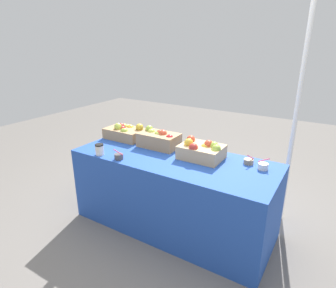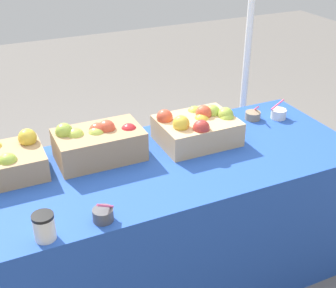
{
  "view_description": "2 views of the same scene",
  "coord_description": "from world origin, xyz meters",
  "px_view_note": "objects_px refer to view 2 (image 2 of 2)",
  "views": [
    {
      "loc": [
        1.24,
        -2.11,
        1.75
      ],
      "look_at": [
        -0.05,
        -0.01,
        0.86
      ],
      "focal_mm": 30.55,
      "sensor_mm": 36.0,
      "label": 1
    },
    {
      "loc": [
        -0.76,
        -1.68,
        1.84
      ],
      "look_at": [
        0.04,
        0.04,
        0.8
      ],
      "focal_mm": 48.86,
      "sensor_mm": 36.0,
      "label": 2
    }
  ],
  "objects_px": {
    "sample_bowl_near": "(253,115)",
    "sample_bowl_far": "(279,114)",
    "coffee_cup": "(44,227)",
    "sample_bowl_mid": "(103,215)",
    "apple_crate_middle": "(98,142)",
    "apple_crate_right": "(198,127)",
    "tent_pole": "(250,26)"
  },
  "relations": [
    {
      "from": "sample_bowl_near",
      "to": "sample_bowl_far",
      "type": "relative_size",
      "value": 0.95
    },
    {
      "from": "apple_crate_right",
      "to": "sample_bowl_mid",
      "type": "relative_size",
      "value": 3.63
    },
    {
      "from": "tent_pole",
      "to": "sample_bowl_mid",
      "type": "bearing_deg",
      "value": -142.45
    },
    {
      "from": "apple_crate_middle",
      "to": "coffee_cup",
      "type": "height_order",
      "value": "apple_crate_middle"
    },
    {
      "from": "apple_crate_middle",
      "to": "apple_crate_right",
      "type": "xyz_separation_m",
      "value": [
        0.5,
        -0.05,
        -0.01
      ]
    },
    {
      "from": "apple_crate_middle",
      "to": "coffee_cup",
      "type": "distance_m",
      "value": 0.59
    },
    {
      "from": "apple_crate_middle",
      "to": "tent_pole",
      "type": "distance_m",
      "value": 1.32
    },
    {
      "from": "coffee_cup",
      "to": "apple_crate_right",
      "type": "bearing_deg",
      "value": 26.81
    },
    {
      "from": "apple_crate_right",
      "to": "apple_crate_middle",
      "type": "bearing_deg",
      "value": 174.89
    },
    {
      "from": "apple_crate_middle",
      "to": "sample_bowl_far",
      "type": "distance_m",
      "value": 1.04
    },
    {
      "from": "sample_bowl_far",
      "to": "tent_pole",
      "type": "xyz_separation_m",
      "value": [
        0.13,
        0.53,
        0.36
      ]
    },
    {
      "from": "apple_crate_right",
      "to": "coffee_cup",
      "type": "height_order",
      "value": "apple_crate_right"
    },
    {
      "from": "apple_crate_middle",
      "to": "coffee_cup",
      "type": "bearing_deg",
      "value": -126.44
    },
    {
      "from": "apple_crate_middle",
      "to": "sample_bowl_near",
      "type": "height_order",
      "value": "apple_crate_middle"
    },
    {
      "from": "tent_pole",
      "to": "sample_bowl_near",
      "type": "bearing_deg",
      "value": -118.74
    },
    {
      "from": "sample_bowl_near",
      "to": "coffee_cup",
      "type": "height_order",
      "value": "coffee_cup"
    },
    {
      "from": "apple_crate_right",
      "to": "coffee_cup",
      "type": "distance_m",
      "value": 0.96
    },
    {
      "from": "sample_bowl_mid",
      "to": "tent_pole",
      "type": "distance_m",
      "value": 1.67
    },
    {
      "from": "sample_bowl_near",
      "to": "coffee_cup",
      "type": "xyz_separation_m",
      "value": [
        -1.26,
        -0.53,
        0.03
      ]
    },
    {
      "from": "apple_crate_middle",
      "to": "sample_bowl_mid",
      "type": "relative_size",
      "value": 3.82
    },
    {
      "from": "sample_bowl_near",
      "to": "sample_bowl_far",
      "type": "xyz_separation_m",
      "value": [
        0.14,
        -0.05,
        0.0
      ]
    },
    {
      "from": "apple_crate_middle",
      "to": "sample_bowl_near",
      "type": "bearing_deg",
      "value": 3.47
    },
    {
      "from": "sample_bowl_far",
      "to": "coffee_cup",
      "type": "height_order",
      "value": "coffee_cup"
    },
    {
      "from": "coffee_cup",
      "to": "tent_pole",
      "type": "distance_m",
      "value": 1.85
    },
    {
      "from": "tent_pole",
      "to": "coffee_cup",
      "type": "bearing_deg",
      "value": -146.38
    },
    {
      "from": "apple_crate_right",
      "to": "tent_pole",
      "type": "height_order",
      "value": "tent_pole"
    },
    {
      "from": "apple_crate_right",
      "to": "tent_pole",
      "type": "distance_m",
      "value": 0.93
    },
    {
      "from": "sample_bowl_mid",
      "to": "apple_crate_middle",
      "type": "bearing_deg",
      "value": 74.37
    },
    {
      "from": "apple_crate_right",
      "to": "coffee_cup",
      "type": "relative_size",
      "value": 3.63
    },
    {
      "from": "apple_crate_right",
      "to": "sample_bowl_mid",
      "type": "xyz_separation_m",
      "value": [
        -0.63,
        -0.42,
        -0.05
      ]
    },
    {
      "from": "apple_crate_middle",
      "to": "sample_bowl_near",
      "type": "relative_size",
      "value": 4.17
    },
    {
      "from": "apple_crate_middle",
      "to": "sample_bowl_mid",
      "type": "xyz_separation_m",
      "value": [
        -0.13,
        -0.46,
        -0.06
      ]
    }
  ]
}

